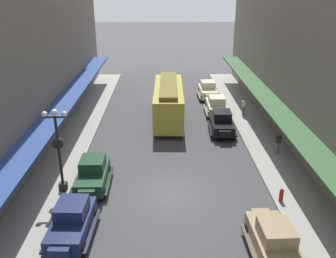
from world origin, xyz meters
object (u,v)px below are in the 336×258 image
object	(u,v)px
parked_car_2	(72,221)
streetcar	(168,100)
parked_car_3	(208,90)
lamp_post_with_clock	(59,147)
parked_car_0	(216,105)
pedestrian_0	(278,143)
fire_hydrant	(281,195)
parked_car_4	(222,122)
pedestrian_1	(244,106)
parked_car_1	(274,239)
parked_car_5	(93,173)

from	to	relation	value
parked_car_2	streetcar	world-z (taller)	streetcar
parked_car_3	lamp_post_with_clock	size ratio (longest dim) A/B	0.83
parked_car_0	streetcar	xyz separation A→B (m)	(-4.57, -1.41, 0.96)
parked_car_2	pedestrian_0	bearing A→B (deg)	35.14
fire_hydrant	parked_car_3	bearing A→B (deg)	95.06
parked_car_0	parked_car_4	bearing A→B (deg)	-91.96
streetcar	pedestrian_0	world-z (taller)	streetcar
pedestrian_1	pedestrian_0	bearing A→B (deg)	-84.61
lamp_post_with_clock	parked_car_1	bearing A→B (deg)	-27.51
parked_car_4	parked_car_5	xyz separation A→B (m)	(-9.27, -8.64, 0.00)
parked_car_4	streetcar	bearing A→B (deg)	144.28
parked_car_1	parked_car_3	distance (m)	24.90
parked_car_2	parked_car_4	bearing A→B (deg)	54.88
parked_car_4	parked_car_5	size ratio (longest dim) A/B	1.01
parked_car_3	fire_hydrant	distance (m)	20.65
parked_car_2	pedestrian_0	xyz separation A→B (m)	(12.86, 9.05, 0.05)
parked_car_4	streetcar	distance (m)	5.52
pedestrian_1	parked_car_1	bearing A→B (deg)	-97.65
parked_car_4	pedestrian_0	size ratio (longest dim) A/B	2.63
parked_car_3	fire_hydrant	bearing A→B (deg)	-84.94
lamp_post_with_clock	fire_hydrant	distance (m)	13.06
parked_car_2	parked_car_1	bearing A→B (deg)	-9.31
parked_car_0	lamp_post_with_clock	distance (m)	17.88
parked_car_5	fire_hydrant	world-z (taller)	parked_car_5
parked_car_1	pedestrian_1	bearing A→B (deg)	82.35
parked_car_3	streetcar	xyz separation A→B (m)	(-4.38, -6.72, 0.96)
parked_car_0	lamp_post_with_clock	bearing A→B (deg)	-128.76
parked_car_5	lamp_post_with_clock	distance (m)	2.73
parked_car_1	parked_car_4	world-z (taller)	same
parked_car_1	parked_car_2	distance (m)	9.66
parked_car_4	fire_hydrant	world-z (taller)	parked_car_4
parked_car_2	lamp_post_with_clock	world-z (taller)	lamp_post_with_clock
parked_car_2	parked_car_4	size ratio (longest dim) A/B	1.00
streetcar	parked_car_4	bearing A→B (deg)	-35.72
streetcar	pedestrian_1	xyz separation A→B (m)	(7.03, 0.76, -0.89)
parked_car_1	parked_car_5	world-z (taller)	same
parked_car_5	fire_hydrant	xyz separation A→B (m)	(11.05, -2.04, -0.38)
parked_car_1	fire_hydrant	world-z (taller)	parked_car_1
parked_car_3	lamp_post_with_clock	world-z (taller)	lamp_post_with_clock
parked_car_0	parked_car_4	world-z (taller)	same
parked_car_3	pedestrian_0	size ratio (longest dim) A/B	2.62
parked_car_0	pedestrian_0	bearing A→B (deg)	-70.11
parked_car_5	parked_car_3	bearing A→B (deg)	63.52
streetcar	pedestrian_1	world-z (taller)	streetcar
parked_car_2	parked_car_0	bearing A→B (deg)	61.94
parked_car_3	pedestrian_1	world-z (taller)	parked_car_3
parked_car_0	parked_car_3	size ratio (longest dim) A/B	1.00
parked_car_4	parked_car_0	bearing A→B (deg)	88.04
parked_car_2	parked_car_5	size ratio (longest dim) A/B	1.00
parked_car_0	fire_hydrant	xyz separation A→B (m)	(1.63, -15.26, -0.38)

